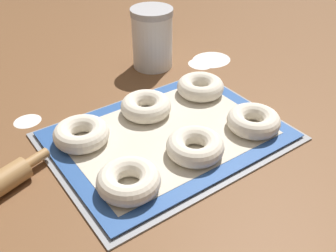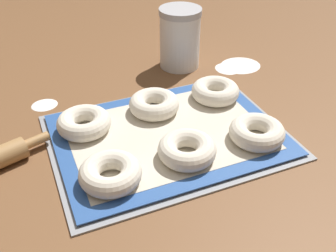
{
  "view_description": "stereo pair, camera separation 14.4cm",
  "coord_description": "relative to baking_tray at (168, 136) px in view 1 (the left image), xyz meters",
  "views": [
    {
      "loc": [
        -0.37,
        -0.54,
        0.49
      ],
      "look_at": [
        0.01,
        -0.01,
        0.03
      ],
      "focal_mm": 42.0,
      "sensor_mm": 36.0,
      "label": 1
    },
    {
      "loc": [
        -0.24,
        -0.61,
        0.49
      ],
      "look_at": [
        0.01,
        -0.01,
        0.03
      ],
      "focal_mm": 42.0,
      "sensor_mm": 36.0,
      "label": 2
    }
  ],
  "objects": [
    {
      "name": "baking_mat",
      "position": [
        0.0,
        0.0,
        0.01
      ],
      "size": [
        0.45,
        0.33,
        0.0
      ],
      "color": "#2D569E",
      "rests_on": "baking_tray"
    },
    {
      "name": "bagel_back_center",
      "position": [
        0.0,
        0.09,
        0.03
      ],
      "size": [
        0.11,
        0.11,
        0.04
      ],
      "color": "silver",
      "rests_on": "baking_mat"
    },
    {
      "name": "bagel_front_left",
      "position": [
        -0.15,
        -0.09,
        0.03
      ],
      "size": [
        0.11,
        0.11,
        0.04
      ],
      "color": "silver",
      "rests_on": "baking_mat"
    },
    {
      "name": "flour_patch_side",
      "position": [
        0.27,
        0.22,
        -0.0
      ],
      "size": [
        0.06,
        0.07,
        0.0
      ],
      "color": "white",
      "rests_on": "ground_plane"
    },
    {
      "name": "bagel_front_center",
      "position": [
        0.0,
        -0.08,
        0.03
      ],
      "size": [
        0.11,
        0.11,
        0.04
      ],
      "color": "silver",
      "rests_on": "baking_mat"
    },
    {
      "name": "baking_tray",
      "position": [
        0.0,
        0.0,
        0.0
      ],
      "size": [
        0.48,
        0.36,
        0.01
      ],
      "color": "#93969B",
      "rests_on": "ground_plane"
    },
    {
      "name": "bagel_back_right",
      "position": [
        0.16,
        0.09,
        0.03
      ],
      "size": [
        0.11,
        0.11,
        0.04
      ],
      "color": "silver",
      "rests_on": "baking_mat"
    },
    {
      "name": "ground_plane",
      "position": [
        -0.01,
        0.01,
        -0.0
      ],
      "size": [
        2.8,
        2.8,
        0.0
      ],
      "primitive_type": "plane",
      "color": "brown"
    },
    {
      "name": "flour_patch_far",
      "position": [
        -0.22,
        0.23,
        -0.0
      ],
      "size": [
        0.06,
        0.06,
        0.0
      ],
      "color": "white",
      "rests_on": "ground_plane"
    },
    {
      "name": "bagel_back_left",
      "position": [
        -0.16,
        0.08,
        0.03
      ],
      "size": [
        0.11,
        0.11,
        0.04
      ],
      "color": "silver",
      "rests_on": "baking_mat"
    },
    {
      "name": "bagel_front_right",
      "position": [
        0.16,
        -0.09,
        0.03
      ],
      "size": [
        0.11,
        0.11,
        0.04
      ],
      "color": "silver",
      "rests_on": "baking_mat"
    },
    {
      "name": "flour_canister",
      "position": [
        0.16,
        0.29,
        0.08
      ],
      "size": [
        0.11,
        0.11,
        0.16
      ],
      "color": "white",
      "rests_on": "ground_plane"
    },
    {
      "name": "flour_patch_near",
      "position": [
        0.31,
        0.23,
        -0.0
      ],
      "size": [
        0.11,
        0.1,
        0.0
      ],
      "color": "white",
      "rests_on": "ground_plane"
    }
  ]
}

